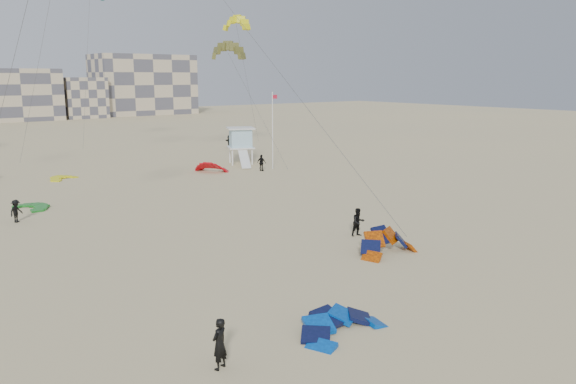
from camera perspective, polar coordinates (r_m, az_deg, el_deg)
ground at (r=23.56m, az=0.77°, el=-13.77°), size 320.00×320.00×0.00m
kite_ground_blue at (r=23.47m, az=5.49°, el=-13.93°), size 4.22×4.43×2.30m
kite_ground_orange at (r=33.31m, az=10.07°, el=-6.22°), size 3.75×3.74×3.77m
kite_ground_green at (r=48.31m, az=-24.55°, el=-1.52°), size 3.89×3.76×0.58m
kite_ground_red_far at (r=61.62m, az=-7.76°, el=2.07°), size 5.11×5.08×3.37m
kite_ground_yellow at (r=60.84m, az=-21.89°, el=1.21°), size 3.91×3.97×0.95m
kitesurfer_main at (r=20.46m, az=-6.98°, el=-15.06°), size 0.81×0.68×1.88m
kitesurfer_b at (r=36.49m, az=7.15°, el=-3.06°), size 1.01×0.86×1.83m
kitesurfer_c at (r=44.00m, az=-25.89°, el=-1.76°), size 1.21×1.10×1.63m
kitesurfer_d at (r=61.41m, az=-2.71°, el=2.98°), size 0.85×1.14×1.80m
kitesurfer_f at (r=82.11m, az=-6.00°, el=5.13°), size 0.75×1.77×1.85m
kite_fly_olive at (r=56.03m, az=-6.13°, el=13.91°), size 6.85×5.77×12.53m
kite_fly_yellow at (r=73.88m, az=-5.28°, el=16.58°), size 8.81×7.13×16.92m
lifeguard_tower_near at (r=66.48m, az=-4.81°, el=4.69°), size 4.02×6.42×4.30m
flagpole at (r=62.27m, az=-1.57°, el=6.40°), size 0.69×0.11×8.51m
condo_east at (r=161.61m, az=-14.48°, el=10.50°), size 26.00×14.00×16.00m
condo_fill_right at (r=151.72m, az=-20.16°, el=8.98°), size 10.00×10.00×10.00m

